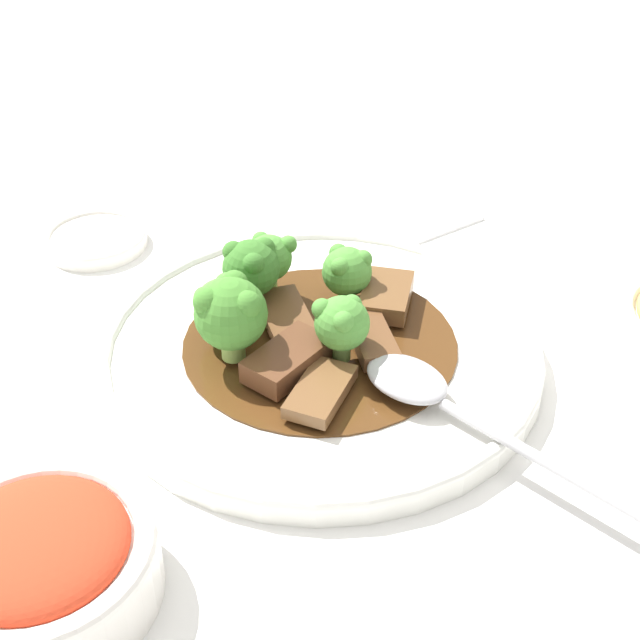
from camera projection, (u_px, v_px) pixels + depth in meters
The scene contains 17 objects.
ground_plane at pixel (320, 360), 0.61m from camera, with size 4.00×4.00×0.00m, color white.
main_plate at pixel (320, 349), 0.60m from camera, with size 0.30×0.30×0.02m.
beef_strip_0 at pixel (288, 360), 0.57m from camera, with size 0.05×0.07×0.02m.
beef_strip_1 at pixel (288, 321), 0.61m from camera, with size 0.08×0.05×0.01m.
beef_strip_2 at pixel (369, 332), 0.59m from camera, with size 0.07×0.05×0.01m.
beef_strip_3 at pixel (386, 296), 0.63m from camera, with size 0.06×0.06×0.01m.
beef_strip_4 at pixel (321, 391), 0.55m from camera, with size 0.06×0.06×0.01m.
broccoli_floret_0 at pixel (347, 270), 0.62m from camera, with size 0.04×0.04×0.04m.
broccoli_floret_1 at pixel (251, 267), 0.61m from camera, with size 0.04×0.04×0.05m.
broccoli_floret_2 at pixel (231, 313), 0.56m from camera, with size 0.05×0.05×0.06m.
broccoli_floret_3 at pixel (274, 256), 0.63m from camera, with size 0.03×0.03×0.05m.
broccoli_floret_4 at pixel (339, 324), 0.56m from camera, with size 0.04×0.04×0.05m.
broccoli_floret_5 at pixel (223, 305), 0.59m from camera, with size 0.04×0.04×0.04m.
serving_spoon at pixel (432, 394), 0.54m from camera, with size 0.21×0.07×0.01m.
side_bowl_kimchi at pixel (40, 562), 0.44m from camera, with size 0.12×0.12×0.05m.
sauce_dish at pixel (96, 239), 0.73m from camera, with size 0.08×0.08×0.01m.
paper_napkin at pixel (411, 204), 0.79m from camera, with size 0.11×0.08×0.01m.
Camera 1 is at (-0.40, 0.26, 0.38)m, focal length 50.00 mm.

